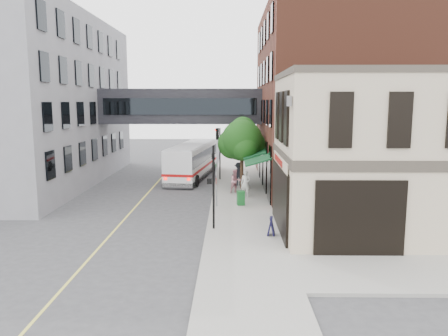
{
  "coord_description": "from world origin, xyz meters",
  "views": [
    {
      "loc": [
        1.26,
        -20.78,
        6.95
      ],
      "look_at": [
        0.93,
        4.22,
        3.11
      ],
      "focal_mm": 35.0,
      "sensor_mm": 36.0,
      "label": 1
    }
  ],
  "objects_px": {
    "pedestrian_a": "(246,184)",
    "newspaper_box": "(241,198)",
    "pedestrian_c": "(239,174)",
    "sandwich_board": "(271,226)",
    "bus": "(193,159)",
    "pedestrian_b": "(235,181)"
  },
  "relations": [
    {
      "from": "pedestrian_b",
      "to": "pedestrian_a",
      "type": "bearing_deg",
      "value": -84.97
    },
    {
      "from": "pedestrian_a",
      "to": "newspaper_box",
      "type": "height_order",
      "value": "pedestrian_a"
    },
    {
      "from": "pedestrian_b",
      "to": "bus",
      "type": "bearing_deg",
      "value": 93.5
    },
    {
      "from": "pedestrian_b",
      "to": "newspaper_box",
      "type": "height_order",
      "value": "pedestrian_b"
    },
    {
      "from": "pedestrian_c",
      "to": "sandwich_board",
      "type": "xyz_separation_m",
      "value": [
        1.4,
        -13.36,
        -0.47
      ]
    },
    {
      "from": "pedestrian_c",
      "to": "pedestrian_b",
      "type": "bearing_deg",
      "value": -89.77
    },
    {
      "from": "bus",
      "to": "pedestrian_c",
      "type": "bearing_deg",
      "value": -46.85
    },
    {
      "from": "pedestrian_c",
      "to": "newspaper_box",
      "type": "distance_m",
      "value": 6.83
    },
    {
      "from": "pedestrian_a",
      "to": "sandwich_board",
      "type": "height_order",
      "value": "pedestrian_a"
    },
    {
      "from": "newspaper_box",
      "to": "sandwich_board",
      "type": "bearing_deg",
      "value": -88.37
    },
    {
      "from": "pedestrian_b",
      "to": "newspaper_box",
      "type": "bearing_deg",
      "value": -109.21
    },
    {
      "from": "pedestrian_b",
      "to": "newspaper_box",
      "type": "distance_m",
      "value": 3.86
    },
    {
      "from": "newspaper_box",
      "to": "pedestrian_a",
      "type": "bearing_deg",
      "value": 70.76
    },
    {
      "from": "bus",
      "to": "newspaper_box",
      "type": "bearing_deg",
      "value": -69.75
    },
    {
      "from": "pedestrian_a",
      "to": "sandwich_board",
      "type": "relative_size",
      "value": 2.04
    },
    {
      "from": "pedestrian_a",
      "to": "pedestrian_b",
      "type": "bearing_deg",
      "value": 132.78
    },
    {
      "from": "bus",
      "to": "pedestrian_c",
      "type": "xyz_separation_m",
      "value": [
        4.11,
        -4.39,
        -0.62
      ]
    },
    {
      "from": "pedestrian_a",
      "to": "newspaper_box",
      "type": "bearing_deg",
      "value": -85.03
    },
    {
      "from": "pedestrian_a",
      "to": "sandwich_board",
      "type": "xyz_separation_m",
      "value": [
        0.99,
        -9.09,
        -0.49
      ]
    },
    {
      "from": "bus",
      "to": "pedestrian_a",
      "type": "relative_size",
      "value": 6.03
    },
    {
      "from": "pedestrian_c",
      "to": "pedestrian_a",
      "type": "bearing_deg",
      "value": -78.58
    },
    {
      "from": "pedestrian_a",
      "to": "bus",
      "type": "bearing_deg",
      "value": 131.48
    }
  ]
}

